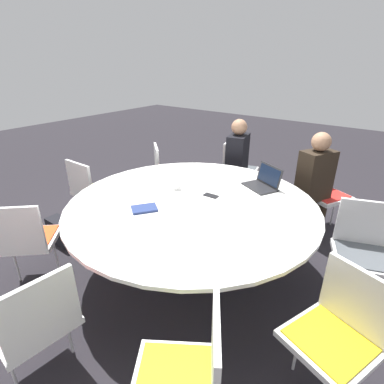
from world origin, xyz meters
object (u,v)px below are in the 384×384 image
object	(u,v)px
person_1	(238,158)
handbag	(62,231)
chair_2	(167,171)
spiral_notebook	(144,209)
chair_7	(339,329)
coffee_cup	(176,185)
person_0	(316,178)
chair_0	(323,188)
chair_8	(363,246)
chair_1	(236,165)
chair_4	(26,237)
cell_phone	(211,196)
laptop	(264,182)
chair_3	(91,188)
chair_5	(36,320)
chair_6	(188,373)

from	to	relation	value
person_1	handbag	distance (m)	2.32
chair_2	person_1	distance (m)	0.97
spiral_notebook	chair_7	bearing A→B (deg)	177.17
coffee_cup	handbag	distance (m)	1.44
chair_2	person_0	bearing A→B (deg)	54.90
chair_0	chair_8	size ratio (longest dim) A/B	1.00
chair_1	chair_8	bearing A→B (deg)	44.51
chair_4	chair_7	size ratio (longest dim) A/B	1.00
cell_phone	person_1	bearing A→B (deg)	-72.20
chair_4	cell_phone	size ratio (longest dim) A/B	5.94
chair_0	chair_2	xyz separation A→B (m)	(1.84, 0.67, 0.00)
chair_7	laptop	world-z (taller)	laptop
chair_1	cell_phone	size ratio (longest dim) A/B	5.94
chair_3	cell_phone	bearing A→B (deg)	10.56
chair_5	person_0	world-z (taller)	person_0
person_1	cell_phone	size ratio (longest dim) A/B	8.38
chair_1	chair_4	bearing A→B (deg)	-24.51
chair_0	chair_4	xyz separation A→B (m)	(1.72, 2.61, 0.00)
chair_7	person_1	world-z (taller)	person_1
chair_2	chair_5	bearing A→B (deg)	-23.85
chair_6	coffee_cup	bearing A→B (deg)	7.94
chair_3	chair_4	world-z (taller)	same
chair_6	chair_8	world-z (taller)	same
cell_phone	handbag	xyz separation A→B (m)	(1.48, 0.73, -0.59)
chair_2	chair_8	bearing A→B (deg)	33.55
spiral_notebook	chair_1	bearing A→B (deg)	-83.29
chair_3	chair_4	xyz separation A→B (m)	(-0.44, 0.97, 0.00)
chair_2	chair_5	size ratio (longest dim) A/B	1.00
chair_5	cell_phone	xyz separation A→B (m)	(-0.12, -1.65, 0.22)
chair_5	person_1	bearing A→B (deg)	10.52
person_1	cell_phone	distance (m)	1.31
chair_0	chair_4	distance (m)	3.13
chair_0	chair_4	world-z (taller)	same
chair_7	spiral_notebook	world-z (taller)	chair_7
chair_0	coffee_cup	bearing A→B (deg)	-8.78
chair_1	chair_6	distance (m)	3.12
chair_5	person_1	distance (m)	2.91
chair_7	chair_8	distance (m)	0.99
chair_0	spiral_notebook	world-z (taller)	chair_0
chair_6	handbag	size ratio (longest dim) A/B	2.36
laptop	chair_4	bearing A→B (deg)	-100.88
laptop	cell_phone	bearing A→B (deg)	-94.05
chair_3	chair_8	xyz separation A→B (m)	(-2.76, -0.62, 0.00)
chair_0	person_0	xyz separation A→B (m)	(0.04, 0.25, 0.20)
person_0	chair_0	bearing A→B (deg)	-161.02
spiral_notebook	cell_phone	xyz separation A→B (m)	(-0.30, -0.57, -0.01)
chair_6	chair_7	bearing A→B (deg)	-69.33
chair_8	person_1	xyz separation A→B (m)	(1.66, -0.91, 0.20)
person_0	chair_5	bearing A→B (deg)	11.83
chair_1	coffee_cup	world-z (taller)	chair_1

